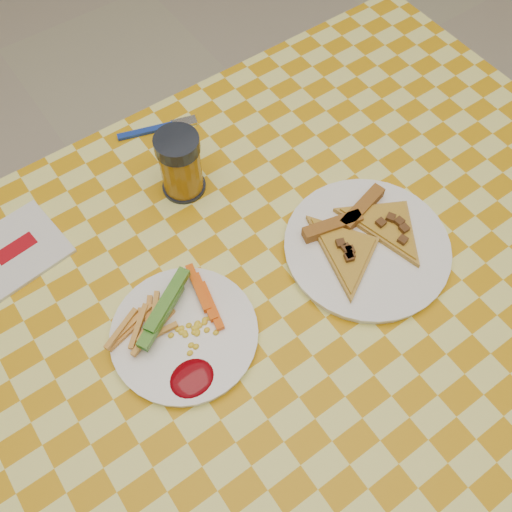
% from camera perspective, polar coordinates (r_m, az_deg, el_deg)
% --- Properties ---
extents(ground, '(8.00, 8.00, 0.00)m').
position_cam_1_polar(ground, '(1.55, 0.69, -16.71)').
color(ground, beige).
rests_on(ground, ground).
extents(table, '(1.28, 0.88, 0.76)m').
position_cam_1_polar(table, '(0.91, 1.15, -6.46)').
color(table, silver).
rests_on(table, ground).
extents(plate_left, '(0.25, 0.25, 0.01)m').
position_cam_1_polar(plate_left, '(0.82, -7.15, -7.82)').
color(plate_left, white).
rests_on(plate_left, table).
extents(plate_right, '(0.28, 0.28, 0.01)m').
position_cam_1_polar(plate_right, '(0.89, 11.00, 0.79)').
color(plate_right, white).
rests_on(plate_right, table).
extents(fries_veggies, '(0.19, 0.17, 0.04)m').
position_cam_1_polar(fries_veggies, '(0.81, -8.39, -6.81)').
color(fries_veggies, gold).
rests_on(fries_veggies, plate_left).
extents(pizza_slices, '(0.24, 0.21, 0.02)m').
position_cam_1_polar(pizza_slices, '(0.88, 10.71, 1.99)').
color(pizza_slices, gold).
rests_on(pizza_slices, plate_right).
extents(drink_glass, '(0.07, 0.07, 0.12)m').
position_cam_1_polar(drink_glass, '(0.91, -7.57, 9.03)').
color(drink_glass, black).
rests_on(drink_glass, table).
extents(napkin, '(0.15, 0.14, 0.01)m').
position_cam_1_polar(napkin, '(0.95, -22.84, 0.61)').
color(napkin, silver).
rests_on(napkin, table).
extents(fork, '(0.14, 0.06, 0.01)m').
position_cam_1_polar(fork, '(1.04, -9.73, 12.50)').
color(fork, navy).
rests_on(fork, table).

